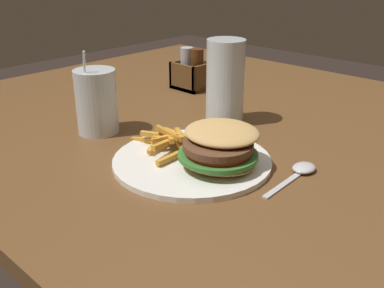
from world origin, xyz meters
TOP-DOWN VIEW (x-y plane):
  - dining_table at (0.00, 0.00)m, footprint 1.54×1.15m
  - meal_plate_near at (0.06, -0.21)m, footprint 0.30×0.29m
  - beer_glass at (-0.05, -0.01)m, footprint 0.08×0.08m
  - juice_glass at (-0.21, -0.24)m, footprint 0.09×0.09m
  - spoon at (0.21, -0.12)m, footprint 0.04×0.15m
  - condiment_caddy at (-0.29, 0.14)m, footprint 0.09×0.09m

SIDE VIEW (x-z plane):
  - dining_table at x=0.00m, z-range 0.25..1.01m
  - spoon at x=0.21m, z-range 0.76..0.77m
  - meal_plate_near at x=0.06m, z-range 0.74..0.83m
  - condiment_caddy at x=-0.29m, z-range 0.74..0.86m
  - juice_glass at x=-0.21m, z-range 0.73..0.91m
  - beer_glass at x=-0.05m, z-range 0.75..0.93m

